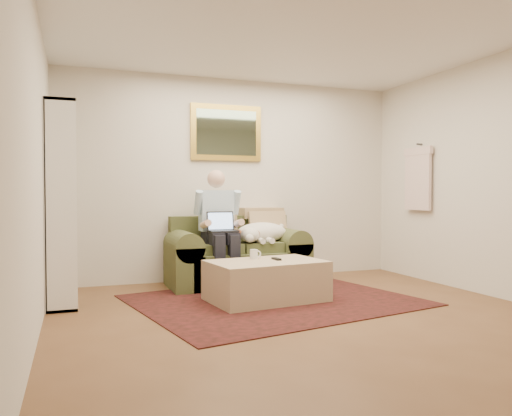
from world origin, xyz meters
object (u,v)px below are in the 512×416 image
sofa (237,261)px  ottoman (266,281)px  laptop (222,226)px  sleeping_dog (262,233)px  bookshelf (62,205)px  coffee_mug (254,254)px  seated_man (220,229)px

sofa → ottoman: bearing=-90.1°
sofa → ottoman: size_ratio=1.44×
sofa → laptop: bearing=-139.0°
sleeping_dog → bookshelf: (-2.27, -0.36, 0.36)m
sofa → sleeping_dog: sofa is taller
sleeping_dog → bookshelf: 2.33m
ottoman → coffee_mug: size_ratio=11.52×
coffee_mug → bookshelf: (-1.90, 0.38, 0.53)m
sofa → sleeping_dog: size_ratio=2.43×
laptop → coffee_mug: bearing=-73.6°
sleeping_dog → bookshelf: bearing=-171.0°
bookshelf → coffee_mug: bearing=-11.2°
sleeping_dog → ottoman: 1.06m
coffee_mug → bookshelf: bookshelf is taller
sofa → laptop: size_ratio=5.15×
sofa → coffee_mug: sofa is taller
laptop → ottoman: bearing=-72.7°
sofa → bookshelf: 2.15m
sofa → ottoman: 1.01m
ottoman → sofa: bearing=89.9°
sleeping_dog → seated_man: bearing=-172.9°
ottoman → bookshelf: (-1.97, 0.57, 0.79)m
sleeping_dog → coffee_mug: bearing=-116.5°
laptop → coffee_mug: (0.18, -0.61, -0.26)m
coffee_mug → bookshelf: size_ratio=0.05×
seated_man → coffee_mug: 0.73m
laptop → seated_man: bearing=90.0°
sofa → bookshelf: (-1.97, -0.45, 0.71)m
ottoman → bookshelf: size_ratio=0.58×
sofa → coffee_mug: (-0.07, -0.82, 0.18)m
ottoman → seated_man: bearing=106.1°
sofa → laptop: 0.55m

